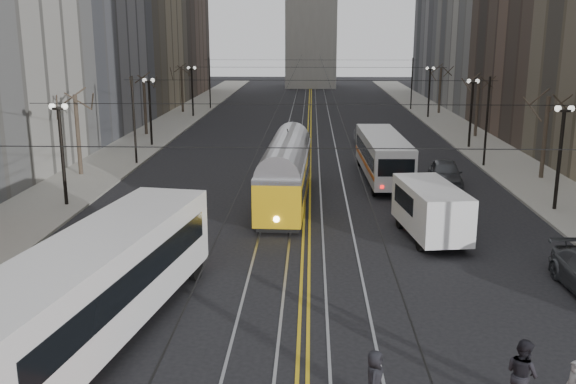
# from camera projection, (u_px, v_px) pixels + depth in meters

# --- Properties ---
(ground) EXTENTS (260.00, 260.00, 0.00)m
(ground) POSITION_uv_depth(u_px,v_px,m) (302.00, 374.00, 18.57)
(ground) COLOR black
(ground) RESTS_ON ground
(sidewalk_left) EXTENTS (5.00, 140.00, 0.15)m
(sidewalk_left) POSITION_uv_depth(u_px,v_px,m) (156.00, 133.00, 62.73)
(sidewalk_left) COLOR gray
(sidewalk_left) RESTS_ON ground
(sidewalk_right) EXTENTS (5.00, 140.00, 0.15)m
(sidewalk_right) POSITION_uv_depth(u_px,v_px,m) (465.00, 135.00, 61.66)
(sidewalk_right) COLOR gray
(sidewalk_right) RESTS_ON ground
(streetcar_rails) EXTENTS (4.80, 130.00, 0.02)m
(streetcar_rails) POSITION_uv_depth(u_px,v_px,m) (309.00, 135.00, 62.21)
(streetcar_rails) COLOR gray
(streetcar_rails) RESTS_ON ground
(centre_lines) EXTENTS (0.42, 130.00, 0.01)m
(centre_lines) POSITION_uv_depth(u_px,v_px,m) (309.00, 135.00, 62.21)
(centre_lines) COLOR gold
(centre_lines) RESTS_ON ground
(lamp_posts) EXTENTS (27.60, 57.20, 5.60)m
(lamp_posts) POSITION_uv_depth(u_px,v_px,m) (309.00, 131.00, 45.78)
(lamp_posts) COLOR black
(lamp_posts) RESTS_ON ground
(street_trees) EXTENTS (31.68, 53.28, 5.60)m
(street_trees) POSITION_uv_depth(u_px,v_px,m) (309.00, 119.00, 52.08)
(street_trees) COLOR #382D23
(street_trees) RESTS_ON ground
(trolley_wires) EXTENTS (25.96, 120.00, 6.60)m
(trolley_wires) POSITION_uv_depth(u_px,v_px,m) (309.00, 108.00, 51.44)
(trolley_wires) COLOR black
(trolley_wires) RESTS_ON ground
(transit_bus) EXTENTS (5.00, 13.94, 3.42)m
(transit_bus) POSITION_uv_depth(u_px,v_px,m) (96.00, 292.00, 20.16)
(transit_bus) COLOR white
(transit_bus) RESTS_ON ground
(streetcar) EXTENTS (2.80, 12.90, 3.02)m
(streetcar) POSITION_uv_depth(u_px,v_px,m) (286.00, 178.00, 36.93)
(streetcar) COLOR gold
(streetcar) RESTS_ON ground
(rear_bus) EXTENTS (2.81, 11.48, 2.98)m
(rear_bus) POSITION_uv_depth(u_px,v_px,m) (383.00, 158.00, 42.94)
(rear_bus) COLOR #BCBCBC
(rear_bus) RESTS_ON ground
(cargo_van) EXTENTS (3.01, 6.12, 2.60)m
(cargo_van) POSITION_uv_depth(u_px,v_px,m) (430.00, 212.00, 30.56)
(cargo_van) COLOR white
(cargo_van) RESTS_ON ground
(sedan_grey) EXTENTS (2.56, 5.15, 1.69)m
(sedan_grey) POSITION_uv_depth(u_px,v_px,m) (445.00, 174.00, 41.14)
(sedan_grey) COLOR #3E4146
(sedan_grey) RESTS_ON ground
(sedan_silver) EXTENTS (1.91, 4.61, 1.49)m
(sedan_silver) POSITION_uv_depth(u_px,v_px,m) (366.00, 137.00, 56.42)
(sedan_silver) COLOR #979A9E
(sedan_silver) RESTS_ON ground
(pedestrian_a) EXTENTS (0.66, 0.85, 1.55)m
(pedestrian_a) POSITION_uv_depth(u_px,v_px,m) (375.00, 378.00, 16.86)
(pedestrian_a) COLOR black
(pedestrian_a) RESTS_ON crosswalk_band
(pedestrian_c) EXTENTS (1.09, 1.18, 1.96)m
(pedestrian_c) POSITION_uv_depth(u_px,v_px,m) (522.00, 374.00, 16.67)
(pedestrian_c) COLOR black
(pedestrian_c) RESTS_ON crosswalk_band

